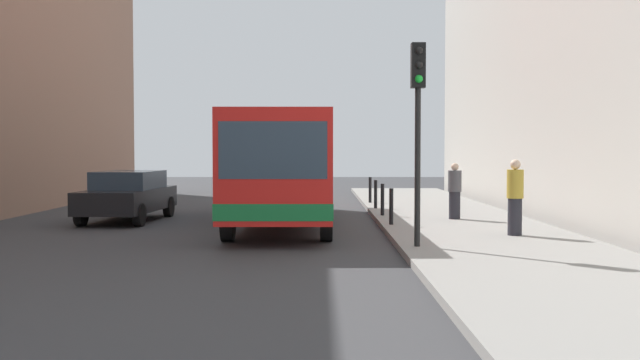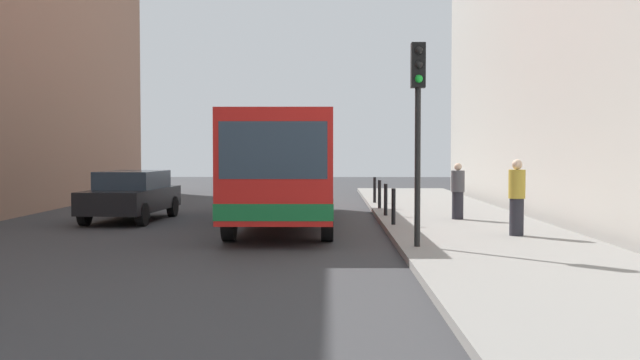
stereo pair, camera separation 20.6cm
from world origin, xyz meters
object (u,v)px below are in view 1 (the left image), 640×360
object	(u,v)px
bollard_mid	(384,200)
bollard_farthest	(372,190)
traffic_light	(420,105)
pedestrian_mid_sidewalk	(457,191)
car_beside_bus	(130,195)
pedestrian_near_signal	(517,197)
bus	(286,163)
bollard_far	(378,194)
bollard_near	(393,206)

from	to	relation	value
bollard_mid	bollard_farthest	size ratio (longest dim) A/B	1.00
traffic_light	pedestrian_mid_sidewalk	bearing A→B (deg)	72.64
car_beside_bus	pedestrian_near_signal	bearing A→B (deg)	157.72
bollard_farthest	bus	bearing A→B (deg)	-114.20
traffic_light	pedestrian_near_signal	bearing A→B (deg)	37.82
bollard_far	pedestrian_near_signal	bearing A→B (deg)	-71.64
pedestrian_near_signal	bus	bearing A→B (deg)	-47.38
bus	bollard_far	distance (m)	4.85
bollard_farthest	pedestrian_near_signal	xyz separation A→B (m)	(2.59, -10.50, 0.40)
bus	pedestrian_mid_sidewalk	distance (m)	4.90
pedestrian_near_signal	traffic_light	bearing A→B (deg)	27.07
bus	bollard_far	size ratio (longest dim) A/B	11.62
bollard_near	pedestrian_mid_sidewalk	xyz separation A→B (m)	(1.95, 1.54, 0.31)
traffic_light	pedestrian_mid_sidewalk	size ratio (longest dim) A/B	2.58
pedestrian_near_signal	bollard_mid	bearing A→B (deg)	-73.92
car_beside_bus	pedestrian_near_signal	world-z (taller)	pedestrian_near_signal
bollard_near	bollard_far	world-z (taller)	same
bus	bollard_mid	distance (m)	3.27
pedestrian_near_signal	bollard_farthest	bearing A→B (deg)	-86.88
bollard_mid	bollard_far	xyz separation A→B (m)	(0.00, 2.69, 0.00)
car_beside_bus	traffic_light	size ratio (longest dim) A/B	1.10
bollard_mid	bollard_farthest	xyz separation A→B (m)	(0.00, 5.38, 0.00)
pedestrian_mid_sidewalk	bollard_far	bearing A→B (deg)	-60.20
car_beside_bus	pedestrian_mid_sidewalk	xyz separation A→B (m)	(9.52, -0.96, 0.15)
bollard_farthest	pedestrian_mid_sidewalk	bearing A→B (deg)	-73.38
car_beside_bus	bollard_farthest	size ratio (longest dim) A/B	4.74
bollard_far	pedestrian_near_signal	distance (m)	8.24
bus	traffic_light	world-z (taller)	traffic_light
bollard_far	bollard_mid	bearing A→B (deg)	-90.00
bollard_near	bollard_mid	distance (m)	2.69
bollard_farthest	pedestrian_mid_sidewalk	distance (m)	6.82
pedestrian_mid_sidewalk	bollard_farthest	bearing A→B (deg)	-70.49
car_beside_bus	bollard_near	xyz separation A→B (m)	(7.57, -2.50, -0.16)
bollard_mid	pedestrian_near_signal	bearing A→B (deg)	-63.17
car_beside_bus	bollard_near	size ratio (longest dim) A/B	4.74
bollard_mid	bollard_far	distance (m)	2.69
car_beside_bus	bollard_farthest	xyz separation A→B (m)	(7.57, 5.57, -0.16)
bollard_mid	traffic_light	bearing A→B (deg)	-89.19
bollard_farthest	pedestrian_mid_sidewalk	world-z (taller)	pedestrian_mid_sidewalk
traffic_light	bollard_mid	bearing A→B (deg)	90.81
bollard_near	bollard_farthest	xyz separation A→B (m)	(0.00, 8.06, 0.00)
bollard_farthest	pedestrian_near_signal	bearing A→B (deg)	-76.13
bus	traffic_light	xyz separation A→B (m)	(2.99, -6.01, 1.28)
bus	bollard_farthest	world-z (taller)	bus
bollard_mid	bus	bearing A→B (deg)	-159.99
bus	bollard_far	world-z (taller)	bus
bollard_farthest	pedestrian_mid_sidewalk	size ratio (longest dim) A/B	0.60
traffic_light	pedestrian_mid_sidewalk	world-z (taller)	traffic_light
bollard_mid	pedestrian_mid_sidewalk	size ratio (longest dim) A/B	0.60
traffic_light	bollard_far	size ratio (longest dim) A/B	4.32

